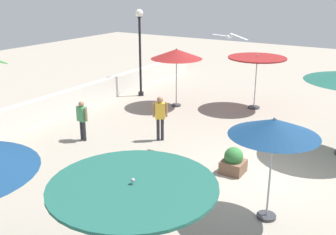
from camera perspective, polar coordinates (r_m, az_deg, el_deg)
ground_plane at (r=12.85m, az=13.38°, el=-8.52°), size 56.00×56.00×0.00m
boundary_wall at (r=17.97m, az=-17.70°, el=0.82°), size 25.20×0.30×1.08m
patio_umbrella_0 at (r=19.16m, az=1.21°, el=8.88°), size 2.43×2.43×2.82m
patio_umbrella_2 at (r=19.28m, az=12.42°, el=7.79°), size 2.68×2.68×2.59m
patio_umbrella_4 at (r=7.43m, az=-4.94°, el=-9.86°), size 3.10×3.10×2.41m
patio_umbrella_5 at (r=9.94m, az=14.70°, el=-1.48°), size 2.19×2.19×2.72m
lamp_post_0 at (r=21.06m, az=-3.99°, el=10.58°), size 0.39×0.39×4.46m
guest_1 at (r=15.15m, az=-1.12°, el=0.50°), size 0.40×0.47×1.72m
guest_2 at (r=15.52m, az=-11.99°, el=0.04°), size 0.29×0.55×1.54m
seagull_0 at (r=13.82m, az=8.66°, el=11.20°), size 0.38×1.27×0.20m
planter at (r=12.97m, az=9.19°, el=-6.10°), size 0.70×0.70×0.85m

